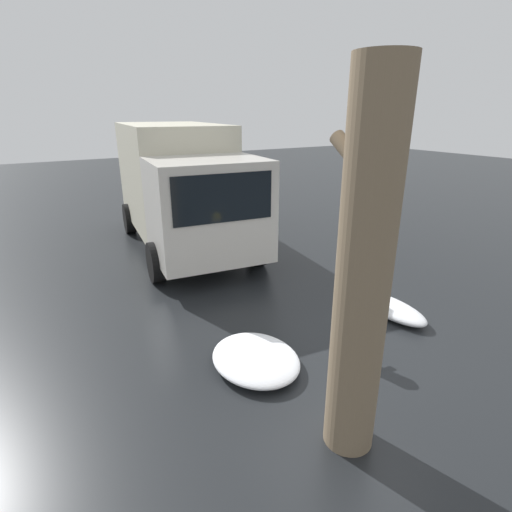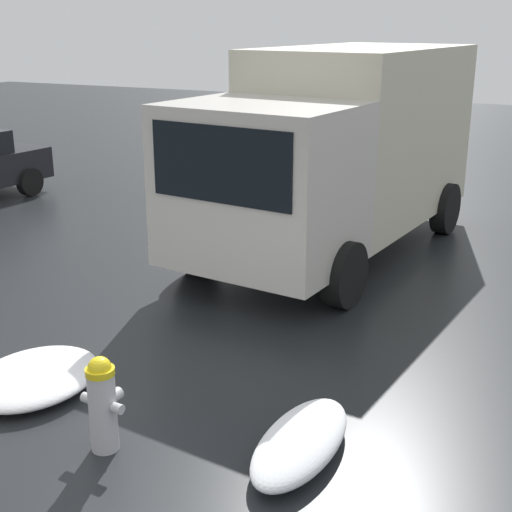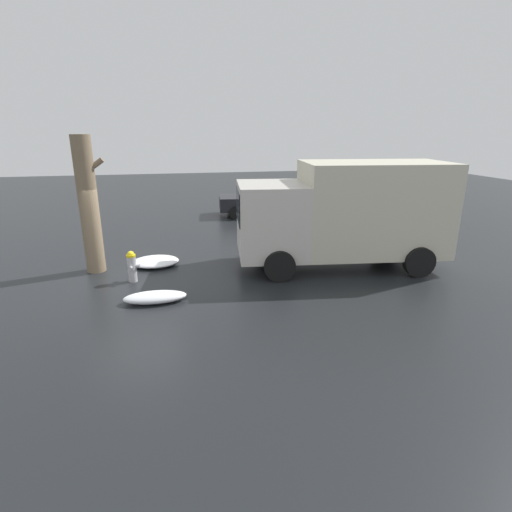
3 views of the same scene
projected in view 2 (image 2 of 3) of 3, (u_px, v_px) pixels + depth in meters
ground_plane at (106, 448)px, 6.37m from camera, size 60.00×60.00×0.00m
fire_hydrant at (103, 402)px, 6.22m from camera, size 0.36×0.45×0.90m
delivery_truck at (339, 146)px, 11.38m from camera, size 6.54×3.28×3.23m
snow_pile_by_hydrant at (301, 442)px, 6.23m from camera, size 1.55×0.66×0.26m
snow_pile_curbside at (34, 377)px, 7.38m from camera, size 1.48×1.22×0.25m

